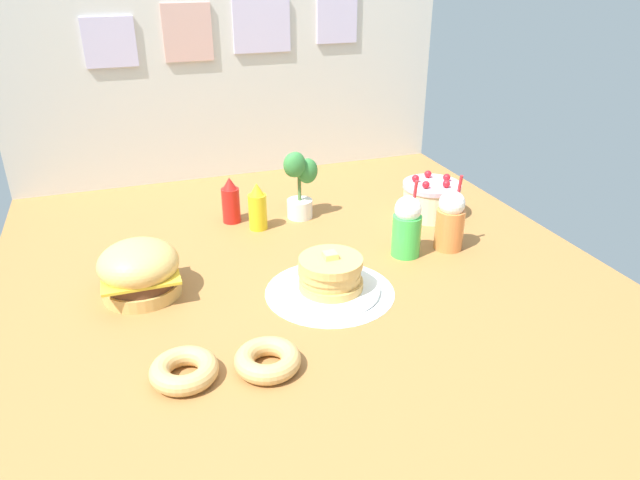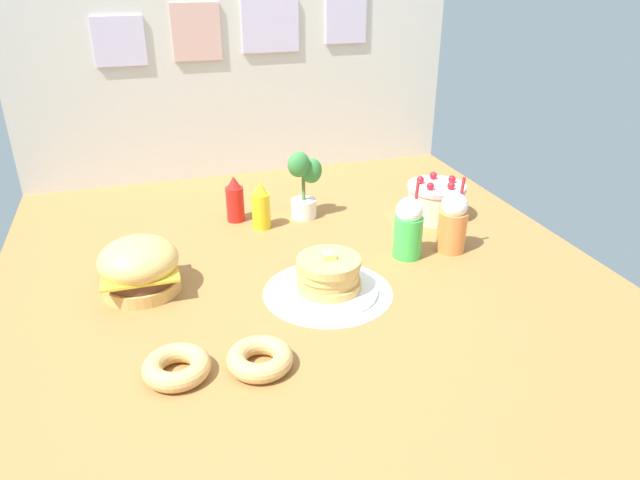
% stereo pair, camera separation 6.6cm
% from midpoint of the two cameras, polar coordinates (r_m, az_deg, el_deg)
% --- Properties ---
extents(ground_plane, '(1.98, 2.18, 0.02)m').
position_cam_midpoint_polar(ground_plane, '(1.94, -2.18, -3.90)').
color(ground_plane, '#9E6B38').
extents(back_wall, '(1.98, 0.04, 1.02)m').
position_cam_midpoint_polar(back_wall, '(2.78, -9.37, 16.44)').
color(back_wall, beige).
rests_on(back_wall, ground_plane).
extents(doily_mat, '(0.41, 0.41, 0.00)m').
position_cam_midpoint_polar(doily_mat, '(1.85, -0.07, -5.02)').
color(doily_mat, white).
rests_on(doily_mat, ground_plane).
extents(burger, '(0.24, 0.24, 0.18)m').
position_cam_midpoint_polar(burger, '(1.90, -18.02, -2.80)').
color(burger, '#DBA859').
rests_on(burger, ground_plane).
extents(pancake_stack, '(0.31, 0.31, 0.14)m').
position_cam_midpoint_polar(pancake_stack, '(1.83, -0.05, -3.59)').
color(pancake_stack, white).
rests_on(pancake_stack, doily_mat).
extents(layer_cake, '(0.23, 0.23, 0.17)m').
position_cam_midpoint_polar(layer_cake, '(2.40, 9.89, 3.93)').
color(layer_cake, beige).
rests_on(layer_cake, ground_plane).
extents(ketchup_bottle, '(0.07, 0.07, 0.18)m').
position_cam_midpoint_polar(ketchup_bottle, '(2.34, -9.43, 3.69)').
color(ketchup_bottle, red).
rests_on(ketchup_bottle, ground_plane).
extents(mustard_bottle, '(0.07, 0.07, 0.18)m').
position_cam_midpoint_polar(mustard_bottle, '(2.26, -6.89, 3.10)').
color(mustard_bottle, yellow).
rests_on(mustard_bottle, ground_plane).
extents(cream_soda_cup, '(0.10, 0.10, 0.28)m').
position_cam_midpoint_polar(cream_soda_cup, '(2.05, 7.49, 1.30)').
color(cream_soda_cup, green).
rests_on(cream_soda_cup, ground_plane).
extents(orange_float_cup, '(0.10, 0.10, 0.28)m').
position_cam_midpoint_polar(orange_float_cup, '(2.13, 11.62, 1.87)').
color(orange_float_cup, orange).
rests_on(orange_float_cup, ground_plane).
extents(donut_pink_glaze, '(0.17, 0.17, 0.05)m').
position_cam_midpoint_polar(donut_pink_glaze, '(1.54, -14.23, -12.09)').
color(donut_pink_glaze, tan).
rests_on(donut_pink_glaze, ground_plane).
extents(donut_chocolate, '(0.17, 0.17, 0.05)m').
position_cam_midpoint_polar(donut_chocolate, '(1.54, -6.34, -11.42)').
color(donut_chocolate, tan).
rests_on(donut_chocolate, ground_plane).
extents(potted_plant, '(0.14, 0.11, 0.28)m').
position_cam_midpoint_polar(potted_plant, '(2.33, -2.85, 5.63)').
color(potted_plant, white).
rests_on(potted_plant, ground_plane).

